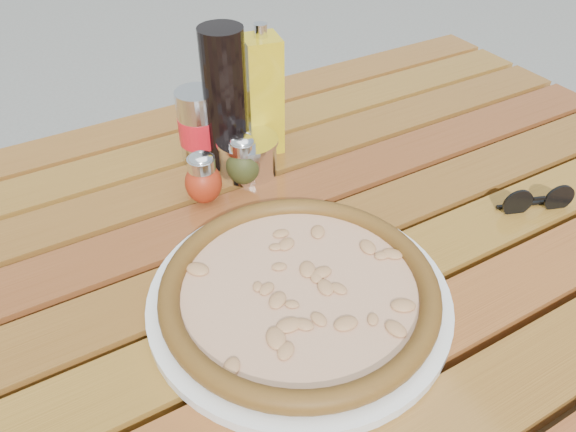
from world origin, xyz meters
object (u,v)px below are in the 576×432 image
plate (299,298)px  pepper_shaker (203,178)px  soda_can (200,127)px  parmesan_tin (248,154)px  table (295,281)px  pizza (299,289)px  oregano_shaker (243,160)px  dark_bottle (226,100)px  olive_oil_cruet (263,95)px  sunglasses (537,201)px

plate → pepper_shaker: 0.25m
soda_can → parmesan_tin: (0.05, -0.07, -0.03)m
table → pizza: bearing=-118.5°
oregano_shaker → soda_can: (-0.03, 0.09, 0.02)m
pepper_shaker → dark_bottle: (0.08, 0.07, 0.07)m
olive_oil_cruet → sunglasses: 0.44m
olive_oil_cruet → parmesan_tin: bearing=-138.0°
soda_can → sunglasses: size_ratio=1.09×
dark_bottle → olive_oil_cruet: (0.07, 0.01, -0.01)m
parmesan_tin → plate: bearing=-105.0°
plate → soda_can: soda_can is taller
pizza → sunglasses: (0.39, -0.02, -0.01)m
olive_oil_cruet → pepper_shaker: bearing=-150.0°
table → sunglasses: sunglasses is taller
pizza → plate: bearing=0.0°
oregano_shaker → sunglasses: bearing=-39.5°
table → sunglasses: size_ratio=12.72×
pizza → oregano_shaker: bearing=77.8°
dark_bottle → olive_oil_cruet: size_ratio=1.05×
soda_can → olive_oil_cruet: olive_oil_cruet is taller
table → pepper_shaker: 0.20m
oregano_shaker → dark_bottle: size_ratio=0.37×
dark_bottle → olive_oil_cruet: dark_bottle is taller
table → plate: plate is taller
pizza → oregano_shaker: (0.06, 0.26, 0.02)m
pizza → oregano_shaker: 0.26m
olive_oil_cruet → sunglasses: (0.26, -0.35, -0.08)m
dark_bottle → soda_can: size_ratio=1.83×
table → soda_can: 0.29m
oregano_shaker → sunglasses: (0.33, -0.27, -0.02)m
dark_bottle → soda_can: (-0.03, 0.03, -0.05)m
plate → pepper_shaker: size_ratio=4.39×
table → parmesan_tin: (0.02, 0.18, 0.11)m
plate → pizza: bearing=0.0°
parmesan_tin → oregano_shaker: bearing=-130.2°
pizza → soda_can: soda_can is taller
oregano_shaker → olive_oil_cruet: 0.12m
soda_can → parmesan_tin: 0.09m
pizza → pepper_shaker: (-0.02, 0.24, 0.02)m
pizza → parmesan_tin: (0.07, 0.28, 0.01)m
pizza → table: bearing=61.5°
dark_bottle → olive_oil_cruet: bearing=7.8°
plate → pizza: pizza is taller
oregano_shaker → dark_bottle: (0.01, 0.06, 0.07)m
dark_bottle → parmesan_tin: (0.01, -0.04, -0.08)m
plate → olive_oil_cruet: bearing=68.6°
parmesan_tin → olive_oil_cruet: bearing=42.0°
oregano_shaker → parmesan_tin: oregano_shaker is taller
parmesan_tin → table: bearing=-96.9°
pizza → pepper_shaker: pepper_shaker is taller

